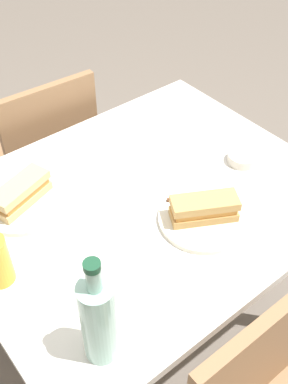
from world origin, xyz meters
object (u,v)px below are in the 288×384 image
object	(u,v)px
chair_far	(46,156)
baguette_sandwich_near	(204,208)
dining_table	(144,223)
knife_near	(194,202)
olive_bowl	(243,158)
plate_far	(24,203)
plate_near	(203,219)
baguette_sandwich_far	(21,193)
knife_far	(5,195)
water_bottle	(99,319)

from	to	relation	value
chair_far	baguette_sandwich_near	distance (m)	0.87
dining_table	chair_far	distance (m)	0.65
knife_near	olive_bowl	bearing A→B (deg)	10.96
baguette_sandwich_near	plate_far	world-z (taller)	baguette_sandwich_near
dining_table	plate_near	xyz separation A→B (m)	(0.07, -0.18, 0.12)
plate_near	baguette_sandwich_far	distance (m)	0.52
knife_far	water_bottle	xyz separation A→B (m)	(-0.05, -0.57, 0.11)
baguette_sandwich_far	water_bottle	xyz separation A→B (m)	(-0.08, -0.51, 0.08)
knife_near	water_bottle	distance (m)	0.52
plate_near	baguette_sandwich_near	size ratio (longest dim) A/B	1.29
plate_far	knife_far	size ratio (longest dim) A/B	1.40
water_bottle	knife_far	bearing A→B (deg)	84.75
knife_near	olive_bowl	distance (m)	0.27
knife_far	water_bottle	bearing A→B (deg)	-95.25
plate_near	water_bottle	size ratio (longest dim) A/B	0.82
plate_near	knife_far	distance (m)	0.58
dining_table	olive_bowl	distance (m)	0.38
chair_far	baguette_sandwich_far	world-z (taller)	chair_far
plate_near	baguette_sandwich_near	distance (m)	0.04
knife_near	baguette_sandwich_far	bearing A→B (deg)	140.55
olive_bowl	plate_near	bearing A→B (deg)	-158.91
plate_near	olive_bowl	xyz separation A→B (m)	(0.28, 0.11, 0.01)
knife_near	plate_far	bearing A→B (deg)	140.55
baguette_sandwich_near	plate_far	size ratio (longest dim) A/B	0.77
dining_table	plate_far	world-z (taller)	plate_far
baguette_sandwich_near	baguette_sandwich_far	world-z (taller)	same
plate_near	water_bottle	world-z (taller)	water_bottle
chair_far	baguette_sandwich_far	bearing A→B (deg)	-123.12
plate_far	baguette_sandwich_far	size ratio (longest dim) A/B	1.30
plate_near	plate_far	distance (m)	0.52
knife_near	chair_far	bearing A→B (deg)	96.92
plate_near	knife_far	bearing A→B (deg)	132.73
olive_bowl	knife_far	bearing A→B (deg)	154.84
baguette_sandwich_near	baguette_sandwich_far	xyz separation A→B (m)	(-0.36, 0.37, -0.00)
chair_far	plate_near	distance (m)	0.86
chair_far	plate_near	world-z (taller)	chair_far
water_bottle	plate_far	bearing A→B (deg)	81.01
water_bottle	plate_near	bearing A→B (deg)	17.76
knife_far	chair_far	bearing A→B (deg)	50.83
water_bottle	olive_bowl	distance (m)	0.77
chair_far	plate_near	xyz separation A→B (m)	(0.07, -0.82, 0.25)
knife_near	knife_far	xyz separation A→B (m)	(-0.41, 0.37, 0.00)
dining_table	olive_bowl	xyz separation A→B (m)	(0.35, -0.07, 0.13)
baguette_sandwich_far	knife_near	bearing A→B (deg)	-39.45
baguette_sandwich_far	knife_far	bearing A→B (deg)	119.19
plate_far	olive_bowl	size ratio (longest dim) A/B	2.60
plate_far	olive_bowl	world-z (taller)	olive_bowl
plate_far	dining_table	bearing A→B (deg)	-33.32
knife_far	water_bottle	size ratio (longest dim) A/B	0.59
plate_far	plate_near	bearing A→B (deg)	-45.72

